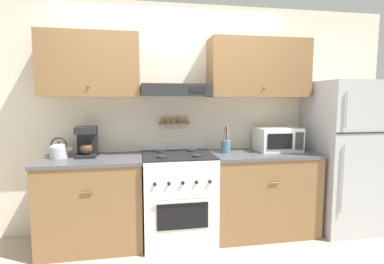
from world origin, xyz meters
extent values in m
plane|color=#B2A38E|center=(0.00, 0.00, 0.00)|extent=(16.00, 16.00, 0.00)
cube|color=beige|center=(0.00, 0.70, 1.27)|extent=(5.20, 0.08, 2.55)
cube|color=brown|center=(-0.87, 0.50, 1.84)|extent=(0.98, 0.33, 0.64)
sphere|color=brown|center=(-0.87, 0.32, 1.62)|extent=(0.02, 0.02, 0.02)
cube|color=brown|center=(0.94, 0.50, 1.84)|extent=(1.13, 0.33, 0.64)
sphere|color=brown|center=(0.94, 0.32, 1.62)|extent=(0.02, 0.02, 0.02)
cube|color=#232326|center=(0.00, 0.48, 1.59)|extent=(0.73, 0.37, 0.13)
cube|color=black|center=(0.21, 0.29, 1.59)|extent=(0.18, 0.01, 0.06)
cube|color=brown|center=(0.00, 0.62, 1.22)|extent=(0.34, 0.07, 0.02)
cylinder|color=olive|center=(-0.14, 0.62, 1.26)|extent=(0.03, 0.03, 0.06)
cylinder|color=olive|center=(-0.07, 0.62, 1.26)|extent=(0.03, 0.03, 0.06)
cylinder|color=olive|center=(0.00, 0.62, 1.26)|extent=(0.03, 0.03, 0.06)
cylinder|color=olive|center=(0.07, 0.62, 1.26)|extent=(0.03, 0.03, 0.06)
cylinder|color=olive|center=(0.14, 0.62, 1.26)|extent=(0.03, 0.03, 0.06)
cube|color=brown|center=(-0.87, 0.34, 0.44)|extent=(0.98, 0.64, 0.87)
cube|color=#4C4C51|center=(-0.87, 0.34, 0.89)|extent=(1.01, 0.66, 0.03)
cylinder|color=brown|center=(-0.87, 0.01, 0.65)|extent=(0.10, 0.01, 0.01)
cube|color=brown|center=(0.94, 0.34, 0.44)|extent=(1.13, 0.64, 0.87)
cube|color=#4C4C51|center=(0.94, 0.34, 0.89)|extent=(1.15, 0.66, 0.03)
cylinder|color=brown|center=(0.94, 0.01, 0.65)|extent=(0.10, 0.01, 0.01)
cube|color=white|center=(0.00, 0.31, 0.46)|extent=(0.73, 0.67, 0.91)
cube|color=black|center=(0.00, -0.03, 0.38)|extent=(0.49, 0.01, 0.25)
cylinder|color=#ADAFB5|center=(0.00, -0.05, 0.56)|extent=(0.51, 0.02, 0.02)
cube|color=black|center=(0.00, 0.31, 0.92)|extent=(0.73, 0.67, 0.01)
cylinder|color=#232326|center=(-0.17, 0.15, 0.93)|extent=(0.11, 0.11, 0.02)
cylinder|color=#232326|center=(0.17, 0.15, 0.93)|extent=(0.11, 0.11, 0.02)
cylinder|color=#232326|center=(-0.17, 0.47, 0.93)|extent=(0.11, 0.11, 0.02)
cylinder|color=#232326|center=(0.17, 0.47, 0.93)|extent=(0.11, 0.11, 0.02)
cylinder|color=black|center=(-0.26, -0.04, 0.71)|extent=(0.03, 0.02, 0.03)
cylinder|color=black|center=(-0.13, -0.04, 0.71)|extent=(0.03, 0.02, 0.03)
cylinder|color=black|center=(0.00, -0.04, 0.71)|extent=(0.03, 0.02, 0.03)
cylinder|color=black|center=(0.13, -0.04, 0.71)|extent=(0.03, 0.02, 0.03)
cylinder|color=black|center=(0.26, -0.04, 0.71)|extent=(0.03, 0.02, 0.03)
cube|color=white|center=(0.00, 0.63, 0.96)|extent=(0.73, 0.04, 0.07)
cube|color=#ADAFB5|center=(1.93, 0.30, 0.85)|extent=(0.76, 0.71, 1.69)
cube|color=black|center=(1.93, -0.06, 1.15)|extent=(0.76, 0.01, 0.01)
cylinder|color=#ADAFB5|center=(1.65, -0.08, 1.39)|extent=(0.02, 0.02, 0.37)
cylinder|color=#ADAFB5|center=(1.65, -0.08, 0.68)|extent=(0.02, 0.02, 0.71)
cylinder|color=#B7B7BC|center=(-1.19, 0.41, 0.96)|extent=(0.18, 0.18, 0.11)
ellipsoid|color=#B7B7BC|center=(-1.19, 0.41, 1.02)|extent=(0.16, 0.16, 0.06)
sphere|color=black|center=(-1.19, 0.41, 1.06)|extent=(0.02, 0.02, 0.02)
cylinder|color=#B7B7BC|center=(-1.11, 0.41, 0.98)|extent=(0.11, 0.04, 0.09)
torus|color=black|center=(-1.19, 0.41, 1.04)|extent=(0.16, 0.01, 0.16)
cube|color=black|center=(-0.92, 0.41, 0.92)|extent=(0.20, 0.23, 0.03)
cube|color=black|center=(-0.92, 0.48, 1.06)|extent=(0.20, 0.08, 0.31)
cube|color=black|center=(-0.92, 0.40, 1.18)|extent=(0.20, 0.19, 0.07)
ellipsoid|color=#4C3323|center=(-0.92, 0.39, 0.99)|extent=(0.13, 0.13, 0.11)
cube|color=white|center=(1.17, 0.43, 1.04)|extent=(0.48, 0.34, 0.26)
cube|color=black|center=(1.11, 0.25, 1.04)|extent=(0.29, 0.01, 0.17)
cube|color=#38383D|center=(1.34, 0.25, 1.04)|extent=(0.10, 0.01, 0.19)
cylinder|color=slate|center=(0.55, 0.41, 0.97)|extent=(0.11, 0.11, 0.14)
cylinder|color=olive|center=(0.53, 0.40, 1.12)|extent=(0.01, 0.05, 0.16)
cylinder|color=#28282B|center=(0.55, 0.41, 1.12)|extent=(0.01, 0.04, 0.16)
cylinder|color=#B2B2B7|center=(0.57, 0.42, 1.12)|extent=(0.01, 0.03, 0.16)
camera|label=1|loc=(-0.39, -2.74, 1.49)|focal=28.00mm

